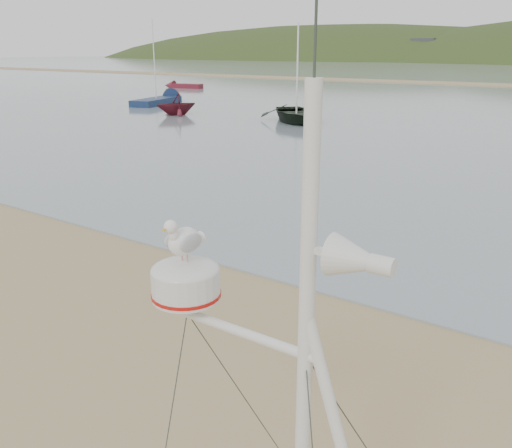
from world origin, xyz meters
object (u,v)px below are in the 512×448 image
Objects in this scene: boat_red at (176,94)px; boat_dark at (297,77)px; sailboat_blue_near at (168,99)px; dinghy_red_far at (179,86)px.

boat_dark is at bearing 32.66° from boat_red.
boat_dark is at bearing -17.59° from sailboat_blue_near.
boat_dark reaches higher than boat_red.
boat_dark is 0.71× the size of sailboat_blue_near.
sailboat_blue_near is at bearing -50.18° from dinghy_red_far.
boat_red is 0.37× the size of sailboat_blue_near.
boat_dark is 8.87m from boat_red.
boat_dark is 32.98m from dinghy_red_far.
boat_red is at bearing 143.96° from boat_dark.
boat_dark is 16.52m from sailboat_blue_near.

